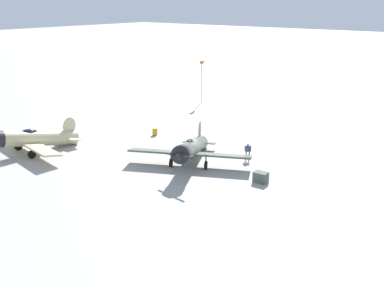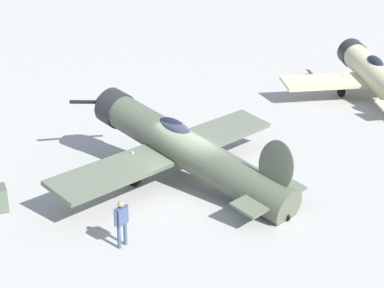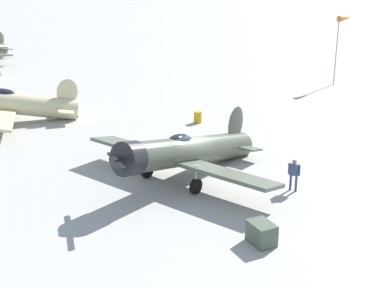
# 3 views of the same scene
# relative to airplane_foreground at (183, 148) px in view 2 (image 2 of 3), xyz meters

# --- Properties ---
(ground_plane) EXTENTS (400.00, 400.00, 0.00)m
(ground_plane) POSITION_rel_airplane_foreground_xyz_m (-0.23, 0.45, -1.49)
(ground_plane) COLOR #A8A59E
(airplane_foreground) EXTENTS (11.18, 9.90, 3.46)m
(airplane_foreground) POSITION_rel_airplane_foreground_xyz_m (0.00, 0.00, 0.00)
(airplane_foreground) COLOR #4C5442
(airplane_foreground) RESTS_ON ground_plane
(airplane_mid_apron) EXTENTS (11.19, 10.43, 3.22)m
(airplane_mid_apron) POSITION_rel_airplane_foreground_xyz_m (-14.79, -7.24, -0.07)
(airplane_mid_apron) COLOR beige
(airplane_mid_apron) RESTS_ON ground_plane
(ground_crew_mechanic) EXTENTS (0.56, 0.43, 1.67)m
(ground_crew_mechanic) POSITION_rel_airplane_foreground_xyz_m (3.70, 4.27, -0.48)
(ground_crew_mechanic) COLOR #384766
(ground_crew_mechanic) RESTS_ON ground_plane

